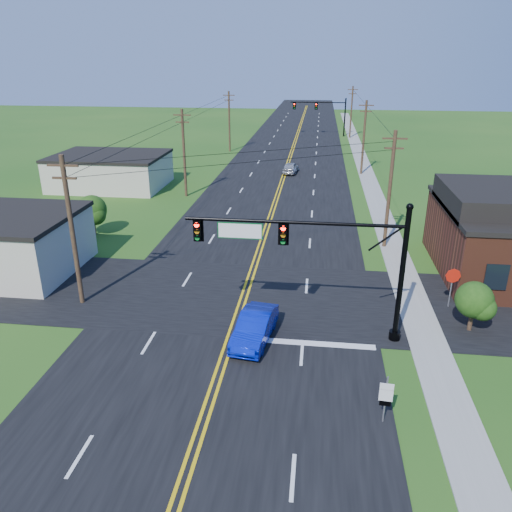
# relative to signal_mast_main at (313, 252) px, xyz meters

# --- Properties ---
(ground) EXTENTS (260.00, 260.00, 0.00)m
(ground) POSITION_rel_signal_mast_main_xyz_m (-4.34, -8.00, -4.75)
(ground) COLOR #1F4D16
(ground) RESTS_ON ground
(road_main) EXTENTS (16.00, 220.00, 0.04)m
(road_main) POSITION_rel_signal_mast_main_xyz_m (-4.34, 42.00, -4.73)
(road_main) COLOR black
(road_main) RESTS_ON ground
(road_cross) EXTENTS (70.00, 10.00, 0.04)m
(road_cross) POSITION_rel_signal_mast_main_xyz_m (-4.34, 4.00, -4.73)
(road_cross) COLOR black
(road_cross) RESTS_ON ground
(sidewalk) EXTENTS (2.00, 160.00, 0.08)m
(sidewalk) POSITION_rel_signal_mast_main_xyz_m (6.16, 32.00, -4.71)
(sidewalk) COLOR gray
(sidewalk) RESTS_ON ground
(signal_mast_main) EXTENTS (11.30, 0.60, 7.48)m
(signal_mast_main) POSITION_rel_signal_mast_main_xyz_m (0.00, 0.00, 0.00)
(signal_mast_main) COLOR black
(signal_mast_main) RESTS_ON ground
(signal_mast_far) EXTENTS (10.98, 0.60, 7.48)m
(signal_mast_far) POSITION_rel_signal_mast_main_xyz_m (0.10, 72.00, -0.20)
(signal_mast_far) COLOR black
(signal_mast_far) RESTS_ON ground
(cream_bldg_near) EXTENTS (10.20, 8.20, 4.10)m
(cream_bldg_near) POSITION_rel_signal_mast_main_xyz_m (-21.34, 6.00, -2.69)
(cream_bldg_near) COLOR #BDB2A1
(cream_bldg_near) RESTS_ON ground
(cream_bldg_far) EXTENTS (12.20, 9.20, 3.70)m
(cream_bldg_far) POSITION_rel_signal_mast_main_xyz_m (-23.34, 30.00, -2.89)
(cream_bldg_far) COLOR #BDB2A1
(cream_bldg_far) RESTS_ON ground
(utility_pole_left_a) EXTENTS (1.80, 0.28, 9.00)m
(utility_pole_left_a) POSITION_rel_signal_mast_main_xyz_m (-13.84, 2.00, -0.03)
(utility_pole_left_a) COLOR #362018
(utility_pole_left_a) RESTS_ON ground
(utility_pole_left_b) EXTENTS (1.80, 0.28, 9.00)m
(utility_pole_left_b) POSITION_rel_signal_mast_main_xyz_m (-13.84, 27.00, -0.03)
(utility_pole_left_b) COLOR #362018
(utility_pole_left_b) RESTS_ON ground
(utility_pole_left_c) EXTENTS (1.80, 0.28, 9.00)m
(utility_pole_left_c) POSITION_rel_signal_mast_main_xyz_m (-13.84, 54.00, -0.03)
(utility_pole_left_c) COLOR #362018
(utility_pole_left_c) RESTS_ON ground
(utility_pole_right_a) EXTENTS (1.80, 0.28, 9.00)m
(utility_pole_right_a) POSITION_rel_signal_mast_main_xyz_m (5.46, 14.00, -0.03)
(utility_pole_right_a) COLOR #362018
(utility_pole_right_a) RESTS_ON ground
(utility_pole_right_b) EXTENTS (1.80, 0.28, 9.00)m
(utility_pole_right_b) POSITION_rel_signal_mast_main_xyz_m (5.46, 40.00, -0.03)
(utility_pole_right_b) COLOR #362018
(utility_pole_right_b) RESTS_ON ground
(utility_pole_right_c) EXTENTS (1.80, 0.28, 9.00)m
(utility_pole_right_c) POSITION_rel_signal_mast_main_xyz_m (5.46, 70.00, -0.03)
(utility_pole_right_c) COLOR #362018
(utility_pole_right_c) RESTS_ON ground
(tree_right_back) EXTENTS (3.00, 3.00, 4.10)m
(tree_right_back) POSITION_rel_signal_mast_main_xyz_m (11.66, 18.00, -2.15)
(tree_right_back) COLOR #362018
(tree_right_back) RESTS_ON ground
(shrub_corner) EXTENTS (2.00, 2.00, 2.86)m
(shrub_corner) POSITION_rel_signal_mast_main_xyz_m (8.66, 1.50, -2.90)
(shrub_corner) COLOR #362018
(shrub_corner) RESTS_ON ground
(tree_left) EXTENTS (2.40, 2.40, 3.37)m
(tree_left) POSITION_rel_signal_mast_main_xyz_m (-18.34, 14.00, -2.59)
(tree_left) COLOR #362018
(tree_left) RESTS_ON ground
(blue_car) EXTENTS (2.20, 4.75, 1.51)m
(blue_car) POSITION_rel_signal_mast_main_xyz_m (-2.87, -1.00, -4.00)
(blue_car) COLOR #081AB9
(blue_car) RESTS_ON ground
(distant_car) EXTENTS (2.05, 4.24, 1.40)m
(distant_car) POSITION_rel_signal_mast_main_xyz_m (-3.43, 39.42, -4.05)
(distant_car) COLOR #ABABB0
(distant_car) RESTS_ON ground
(route_sign) EXTENTS (0.55, 0.10, 2.22)m
(route_sign) POSITION_rel_signal_mast_main_xyz_m (3.16, -6.64, -3.46)
(route_sign) COLOR slate
(route_sign) RESTS_ON ground
(stop_sign) EXTENTS (0.89, 0.13, 2.50)m
(stop_sign) POSITION_rel_signal_mast_main_xyz_m (8.15, 4.16, -2.95)
(stop_sign) COLOR slate
(stop_sign) RESTS_ON ground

